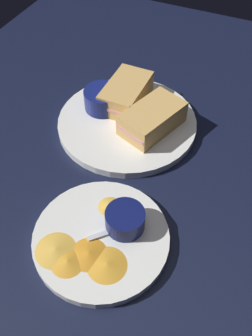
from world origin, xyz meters
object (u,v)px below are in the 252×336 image
Objects in this scene: plate_sandwich_main at (128,122)px; ramekin_light_gravy at (125,219)px; sandwich_half_far at (126,93)px; ramekin_dark_sauce at (103,99)px; spoon_by_gravy_ramekin at (128,225)px; sandwich_half_near at (153,118)px; spoon_by_dark_ramekin at (128,114)px; plate_chips_companion at (101,238)px.

ramekin_light_gravy is at bearing 23.01° from plate_sandwich_main.
sandwich_half_far reaches higher than ramekin_light_gravy.
spoon_by_gravy_ramekin is at bearing 34.36° from ramekin_dark_sauce.
sandwich_half_far is 31.32cm from ramekin_light_gravy.
spoon_by_dark_ramekin is (-1.22, -5.90, -2.04)cm from sandwich_half_near.
sandwich_half_far reaches higher than ramekin_dark_sauce.
ramekin_dark_sauce is 29.97cm from ramekin_light_gravy.
spoon_by_gravy_ramekin is (23.70, 10.66, 1.16)cm from plate_sandwich_main.
spoon_by_gravy_ramekin reaches higher than plate_chips_companion.
spoon_by_dark_ramekin is 26.97cm from ramekin_light_gravy.
ramekin_light_gravy is (23.58, 4.60, -0.49)cm from sandwich_half_near.
plate_sandwich_main is 3.58× the size of spoon_by_gravy_ramekin.
sandwich_half_far is at bearing -155.13° from spoon_by_gravy_ramekin.
plate_chips_companion is (31.95, 9.90, -3.20)cm from sandwich_half_far.
spoon_by_gravy_ramekin is (24.95, 17.06, -1.94)cm from ramekin_dark_sauce.
sandwich_half_near is at bearing 87.93° from plate_sandwich_main.
sandwich_half_far is 5.25cm from ramekin_dark_sauce.
plate_chips_companion is at bearing 15.13° from plate_sandwich_main.
plate_sandwich_main is 26.01cm from spoon_by_gravy_ramekin.
plate_sandwich_main is at bearing 78.93° from ramekin_dark_sauce.
sandwich_half_near is 1.89× the size of ramekin_dark_sauce.
plate_sandwich_main is 1.31× the size of plate_chips_companion.
ramekin_dark_sauce is at bearing -146.62° from ramekin_light_gravy.
plate_sandwich_main is at bearing -164.87° from plate_chips_companion.
spoon_by_dark_ramekin is 27.09cm from spoon_by_gravy_ramekin.
spoon_by_dark_ramekin is at bearing 29.49° from sandwich_half_far.
spoon_by_gravy_ramekin is (23.50, 5.17, -2.04)cm from sandwich_half_near.
plate_sandwich_main is 2.18× the size of sandwich_half_far.
plate_chips_companion is at bearing 17.22° from sandwich_half_far.
ramekin_light_gravy is at bearing 23.87° from sandwich_half_far.
sandwich_half_far is 4.85cm from spoon_by_dark_ramekin.
sandwich_half_near reaches higher than plate_chips_companion.
ramekin_light_gravy is at bearing 22.95° from spoon_by_dark_ramekin.
spoon_by_gravy_ramekin reaches higher than plate_sandwich_main.
ramekin_dark_sauce is at bearing -46.60° from sandwich_half_far.
ramekin_dark_sauce is at bearing -96.95° from sandwich_half_near.
plate_sandwich_main is 3.68× the size of ramekin_dark_sauce.
sandwich_half_far is at bearing -150.51° from spoon_by_dark_ramekin.
plate_sandwich_main is 7.22cm from ramekin_dark_sauce.
sandwich_half_far is 2.05× the size of ramekin_light_gravy.
sandwich_half_far is at bearing -122.07° from sandwich_half_near.
ramekin_dark_sauce is (3.61, -3.82, -0.10)cm from sandwich_half_far.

